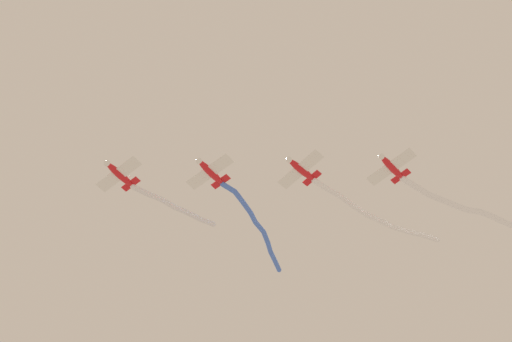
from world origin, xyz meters
name	(u,v)px	position (x,y,z in m)	size (l,w,h in m)	color
airplane_lead	(119,174)	(3.04, 2.56, 73.60)	(5.55, 7.28, 1.80)	red
smoke_trail_lead	(174,206)	(-6.13, 1.23, 75.09)	(14.18, 1.93, 3.43)	white
airplane_left_wing	(210,172)	(-6.64, 9.79, 73.85)	(5.55, 7.28, 1.80)	red
smoke_trail_left_wing	(258,229)	(-18.63, 3.99, 76.37)	(19.10, 12.32, 5.96)	#4C75DB
airplane_right_wing	(301,169)	(-16.32, 17.00, 74.10)	(5.45, 7.25, 1.80)	red
smoke_trail_right_wing	(376,215)	(-30.62, 16.33, 75.63)	(24.35, 2.20, 4.28)	white
airplane_slot	(391,167)	(-26.01, 24.23, 74.35)	(5.52, 7.28, 1.80)	red
smoke_trail_slot	(462,206)	(-39.67, 24.47, 76.08)	(23.03, 3.45, 4.06)	white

